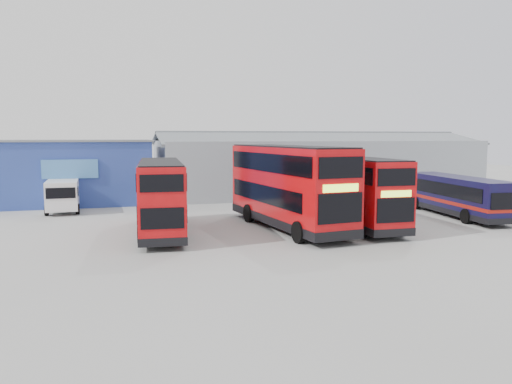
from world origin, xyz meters
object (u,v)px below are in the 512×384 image
(double_decker_right, at_px, (353,192))
(panel_van, at_px, (63,194))
(office_block, at_px, (74,171))
(double_decker_left, at_px, (161,198))
(maintenance_shed, at_px, (315,165))
(double_decker_centre, at_px, (288,188))
(single_decker_blue, at_px, (457,197))

(double_decker_right, distance_m, panel_van, 20.63)
(office_block, relative_size, double_decker_left, 1.27)
(office_block, xyz_separation_m, panel_van, (-0.45, -5.15, -1.30))
(maintenance_shed, height_order, double_decker_left, maintenance_shed)
(panel_van, bearing_deg, double_decker_right, -34.72)
(double_decker_centre, height_order, panel_van, double_decker_centre)
(double_decker_centre, relative_size, panel_van, 2.20)
(office_block, distance_m, double_decker_centre, 20.43)
(double_decker_centre, distance_m, panel_van, 17.14)
(double_decker_left, relative_size, double_decker_right, 0.98)
(double_decker_centre, bearing_deg, double_decker_left, 170.22)
(maintenance_shed, height_order, single_decker_blue, maintenance_shed)
(maintenance_shed, xyz_separation_m, double_decker_left, (-16.43, -17.47, -0.59))
(panel_van, bearing_deg, office_block, 83.00)
(double_decker_centre, relative_size, double_decker_right, 1.18)
(maintenance_shed, xyz_separation_m, double_decker_right, (-5.12, -18.31, -0.53))
(office_block, bearing_deg, single_decker_blue, -30.20)
(double_decker_right, height_order, single_decker_blue, double_decker_right)
(maintenance_shed, bearing_deg, panel_van, -162.33)
(maintenance_shed, distance_m, double_decker_left, 23.98)
(maintenance_shed, xyz_separation_m, single_decker_blue, (3.40, -16.79, -1.26))
(panel_van, bearing_deg, single_decker_blue, -22.39)
(double_decker_left, relative_size, panel_van, 1.82)
(office_block, height_order, double_decker_left, office_block)
(maintenance_shed, distance_m, single_decker_blue, 17.17)
(office_block, bearing_deg, double_decker_left, -70.17)
(double_decker_right, height_order, panel_van, double_decker_right)
(office_block, bearing_deg, maintenance_shed, 5.21)
(single_decker_blue, height_order, panel_van, single_decker_blue)
(double_decker_right, relative_size, panel_van, 1.86)
(maintenance_shed, bearing_deg, office_block, -174.79)
(double_decker_left, xyz_separation_m, double_decker_centre, (7.31, -0.39, 0.40))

